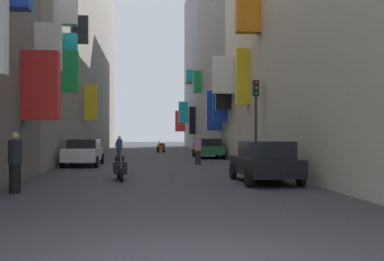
{
  "coord_description": "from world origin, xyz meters",
  "views": [
    {
      "loc": [
        -0.52,
        -5.72,
        1.66
      ],
      "look_at": [
        3.24,
        31.54,
        2.01
      ],
      "focal_mm": 42.69,
      "sensor_mm": 36.0,
      "label": 1
    }
  ],
  "objects_px": {
    "parked_car_white": "(84,152)",
    "pedestrian_crossing": "(119,148)",
    "pedestrian_near_left": "(15,163)",
    "pedestrian_near_right": "(198,150)",
    "scooter_black": "(120,167)",
    "scooter_orange": "(161,147)",
    "parked_car_black": "(265,161)",
    "parked_car_green": "(208,148)",
    "scooter_green": "(118,144)",
    "traffic_light_near_corner": "(256,109)"
  },
  "relations": [
    {
      "from": "parked_car_white",
      "to": "traffic_light_near_corner",
      "type": "distance_m",
      "value": 9.6
    },
    {
      "from": "scooter_black",
      "to": "parked_car_green",
      "type": "bearing_deg",
      "value": 70.62
    },
    {
      "from": "parked_car_green",
      "to": "scooter_black",
      "type": "height_order",
      "value": "parked_car_green"
    },
    {
      "from": "parked_car_black",
      "to": "scooter_black",
      "type": "bearing_deg",
      "value": 163.18
    },
    {
      "from": "pedestrian_near_left",
      "to": "traffic_light_near_corner",
      "type": "relative_size",
      "value": 0.41
    },
    {
      "from": "parked_car_white",
      "to": "parked_car_green",
      "type": "bearing_deg",
      "value": 43.2
    },
    {
      "from": "scooter_black",
      "to": "pedestrian_near_right",
      "type": "distance_m",
      "value": 8.97
    },
    {
      "from": "scooter_black",
      "to": "scooter_orange",
      "type": "bearing_deg",
      "value": 84.78
    },
    {
      "from": "parked_car_black",
      "to": "scooter_black",
      "type": "distance_m",
      "value": 5.28
    },
    {
      "from": "scooter_orange",
      "to": "scooter_black",
      "type": "height_order",
      "value": "same"
    },
    {
      "from": "scooter_green",
      "to": "scooter_black",
      "type": "height_order",
      "value": "same"
    },
    {
      "from": "parked_car_black",
      "to": "parked_car_green",
      "type": "xyz_separation_m",
      "value": [
        0.33,
        16.81,
        -0.02
      ]
    },
    {
      "from": "parked_car_black",
      "to": "scooter_orange",
      "type": "distance_m",
      "value": 27.49
    },
    {
      "from": "parked_car_white",
      "to": "scooter_orange",
      "type": "xyz_separation_m",
      "value": [
        4.75,
        17.83,
        -0.29
      ]
    },
    {
      "from": "parked_car_black",
      "to": "pedestrian_crossing",
      "type": "bearing_deg",
      "value": 111.86
    },
    {
      "from": "pedestrian_near_left",
      "to": "parked_car_green",
      "type": "bearing_deg",
      "value": 66.66
    },
    {
      "from": "parked_car_green",
      "to": "pedestrian_crossing",
      "type": "xyz_separation_m",
      "value": [
        -6.15,
        -2.3,
        0.05
      ]
    },
    {
      "from": "parked_car_white",
      "to": "parked_car_green",
      "type": "relative_size",
      "value": 1.02
    },
    {
      "from": "parked_car_green",
      "to": "pedestrian_near_left",
      "type": "height_order",
      "value": "pedestrian_near_left"
    },
    {
      "from": "parked_car_green",
      "to": "pedestrian_near_right",
      "type": "xyz_separation_m",
      "value": [
        -1.55,
        -7.18,
        0.07
      ]
    },
    {
      "from": "pedestrian_crossing",
      "to": "pedestrian_near_right",
      "type": "relative_size",
      "value": 0.97
    },
    {
      "from": "scooter_orange",
      "to": "parked_car_black",
      "type": "bearing_deg",
      "value": -84.38
    },
    {
      "from": "parked_car_green",
      "to": "pedestrian_near_right",
      "type": "bearing_deg",
      "value": -102.22
    },
    {
      "from": "scooter_orange",
      "to": "traffic_light_near_corner",
      "type": "relative_size",
      "value": 0.45
    },
    {
      "from": "scooter_orange",
      "to": "parked_car_white",
      "type": "bearing_deg",
      "value": -104.9
    },
    {
      "from": "scooter_black",
      "to": "pedestrian_near_right",
      "type": "relative_size",
      "value": 1.23
    },
    {
      "from": "pedestrian_near_left",
      "to": "pedestrian_near_right",
      "type": "bearing_deg",
      "value": 60.59
    },
    {
      "from": "scooter_black",
      "to": "traffic_light_near_corner",
      "type": "distance_m",
      "value": 7.71
    },
    {
      "from": "parked_car_black",
      "to": "scooter_orange",
      "type": "xyz_separation_m",
      "value": [
        -2.69,
        27.35,
        -0.29
      ]
    },
    {
      "from": "pedestrian_crossing",
      "to": "pedestrian_near_right",
      "type": "distance_m",
      "value": 6.7
    },
    {
      "from": "scooter_orange",
      "to": "parked_car_green",
      "type": "bearing_deg",
      "value": -74.03
    },
    {
      "from": "scooter_green",
      "to": "scooter_black",
      "type": "xyz_separation_m",
      "value": [
        2.43,
        -39.7,
        0.0
      ]
    },
    {
      "from": "parked_car_white",
      "to": "pedestrian_near_left",
      "type": "bearing_deg",
      "value": -91.84
    },
    {
      "from": "parked_car_green",
      "to": "pedestrian_crossing",
      "type": "height_order",
      "value": "pedestrian_crossing"
    },
    {
      "from": "traffic_light_near_corner",
      "to": "pedestrian_near_left",
      "type": "bearing_deg",
      "value": -139.32
    },
    {
      "from": "parked_car_white",
      "to": "scooter_black",
      "type": "distance_m",
      "value": 8.35
    },
    {
      "from": "pedestrian_crossing",
      "to": "scooter_green",
      "type": "bearing_deg",
      "value": 93.56
    },
    {
      "from": "parked_car_white",
      "to": "pedestrian_near_right",
      "type": "xyz_separation_m",
      "value": [
        6.21,
        0.11,
        0.05
      ]
    },
    {
      "from": "pedestrian_crossing",
      "to": "traffic_light_near_corner",
      "type": "height_order",
      "value": "traffic_light_near_corner"
    },
    {
      "from": "parked_car_white",
      "to": "parked_car_black",
      "type": "relative_size",
      "value": 1.12
    },
    {
      "from": "parked_car_green",
      "to": "pedestrian_near_left",
      "type": "distance_m",
      "value": 20.53
    },
    {
      "from": "parked_car_green",
      "to": "scooter_orange",
      "type": "distance_m",
      "value": 10.97
    },
    {
      "from": "scooter_green",
      "to": "pedestrian_near_right",
      "type": "xyz_separation_m",
      "value": [
        6.26,
        -31.59,
        0.34
      ]
    },
    {
      "from": "pedestrian_near_right",
      "to": "traffic_light_near_corner",
      "type": "height_order",
      "value": "traffic_light_near_corner"
    },
    {
      "from": "parked_car_white",
      "to": "scooter_green",
      "type": "distance_m",
      "value": 31.71
    },
    {
      "from": "parked_car_white",
      "to": "pedestrian_crossing",
      "type": "relative_size",
      "value": 2.82
    },
    {
      "from": "parked_car_white",
      "to": "pedestrian_near_left",
      "type": "xyz_separation_m",
      "value": [
        -0.37,
        -11.56,
        0.11
      ]
    },
    {
      "from": "pedestrian_near_left",
      "to": "parked_car_white",
      "type": "bearing_deg",
      "value": 88.16
    },
    {
      "from": "parked_car_white",
      "to": "pedestrian_crossing",
      "type": "height_order",
      "value": "pedestrian_crossing"
    },
    {
      "from": "scooter_green",
      "to": "pedestrian_near_right",
      "type": "relative_size",
      "value": 1.18
    }
  ]
}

